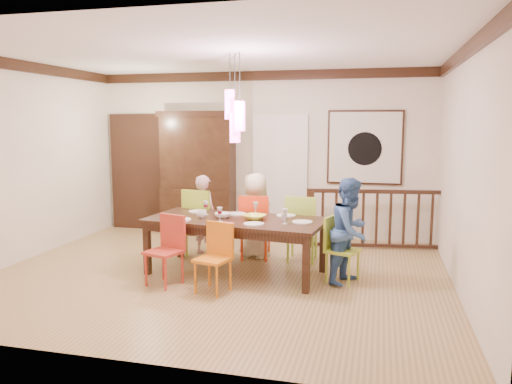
% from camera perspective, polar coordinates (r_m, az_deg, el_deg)
% --- Properties ---
extents(floor, '(6.00, 6.00, 0.00)m').
position_cam_1_polar(floor, '(6.77, -4.38, -9.42)').
color(floor, olive).
rests_on(floor, ground).
extents(ceiling, '(6.00, 6.00, 0.00)m').
position_cam_1_polar(ceiling, '(6.52, -4.67, 15.68)').
color(ceiling, white).
rests_on(ceiling, wall_back).
extents(wall_back, '(6.00, 0.00, 6.00)m').
position_cam_1_polar(wall_back, '(8.89, 0.60, 4.30)').
color(wall_back, beige).
rests_on(wall_back, floor).
extents(wall_left, '(0.00, 5.00, 5.00)m').
position_cam_1_polar(wall_left, '(7.96, -25.48, 3.09)').
color(wall_left, beige).
rests_on(wall_left, floor).
extents(wall_right, '(0.00, 5.00, 5.00)m').
position_cam_1_polar(wall_right, '(6.23, 22.68, 2.08)').
color(wall_right, beige).
rests_on(wall_right, floor).
extents(crown_molding, '(6.00, 5.00, 0.16)m').
position_cam_1_polar(crown_molding, '(6.51, -4.66, 14.99)').
color(crown_molding, black).
rests_on(crown_molding, wall_back).
extents(panel_door, '(1.04, 0.07, 2.24)m').
position_cam_1_polar(panel_door, '(9.72, -13.38, 2.04)').
color(panel_door, black).
rests_on(panel_door, wall_back).
extents(white_doorway, '(0.97, 0.05, 2.22)m').
position_cam_1_polar(white_doorway, '(8.82, 2.76, 1.65)').
color(white_doorway, silver).
rests_on(white_doorway, wall_back).
extents(painting, '(1.25, 0.06, 1.25)m').
position_cam_1_polar(painting, '(8.60, 12.33, 4.99)').
color(painting, black).
rests_on(painting, wall_back).
extents(pendant_cluster, '(0.27, 0.21, 1.14)m').
position_cam_1_polar(pendant_cluster, '(6.53, -2.42, 8.71)').
color(pendant_cluster, '#FF4CAB').
rests_on(pendant_cluster, ceiling).
extents(dining_table, '(2.45, 1.32, 0.75)m').
position_cam_1_polar(dining_table, '(6.67, -2.34, -3.68)').
color(dining_table, black).
rests_on(dining_table, floor).
extents(chair_far_left, '(0.54, 0.54, 1.03)m').
position_cam_1_polar(chair_far_left, '(7.66, -6.08, -2.86)').
color(chair_far_left, '#ABCF32').
rests_on(chair_far_left, floor).
extents(chair_far_mid, '(0.48, 0.48, 0.97)m').
position_cam_1_polar(chair_far_mid, '(7.42, -0.05, -3.42)').
color(chair_far_mid, '#F03711').
rests_on(chair_far_mid, floor).
extents(chair_far_right, '(0.44, 0.44, 0.98)m').
position_cam_1_polar(chair_far_right, '(7.32, 5.33, -3.57)').
color(chair_far_right, '#9FC939').
rests_on(chair_far_right, floor).
extents(chair_near_left, '(0.49, 0.49, 0.87)m').
position_cam_1_polar(chair_near_left, '(6.33, -10.50, -6.10)').
color(chair_near_left, '#BB3424').
rests_on(chair_near_left, floor).
extents(chair_near_mid, '(0.45, 0.45, 0.83)m').
position_cam_1_polar(chair_near_mid, '(6.00, -4.98, -7.03)').
color(chair_near_mid, orange).
rests_on(chair_near_mid, floor).
extents(chair_end_right, '(0.48, 0.48, 0.83)m').
position_cam_1_polar(chair_end_right, '(6.46, 9.90, -5.98)').
color(chair_end_right, '#A6BE2C').
rests_on(chair_end_right, floor).
extents(china_hutch, '(1.40, 0.46, 2.22)m').
position_cam_1_polar(china_hutch, '(9.05, -6.64, 2.18)').
color(china_hutch, black).
rests_on(china_hutch, floor).
extents(balustrade, '(2.25, 0.39, 0.96)m').
position_cam_1_polar(balustrade, '(8.22, 13.62, -2.91)').
color(balustrade, black).
rests_on(balustrade, floor).
extents(person_far_left, '(0.53, 0.44, 1.23)m').
position_cam_1_polar(person_far_left, '(7.66, -5.97, -2.63)').
color(person_far_left, '#EEB5C2').
rests_on(person_far_left, floor).
extents(person_far_mid, '(0.73, 0.61, 1.28)m').
position_cam_1_polar(person_far_mid, '(7.47, -0.07, -2.69)').
color(person_far_mid, beige).
rests_on(person_far_mid, floor).
extents(person_end_right, '(0.73, 0.80, 1.34)m').
position_cam_1_polar(person_end_right, '(6.39, 10.75, -4.38)').
color(person_end_right, '#385F9E').
rests_on(person_end_right, floor).
extents(serving_bowl, '(0.34, 0.34, 0.07)m').
position_cam_1_polar(serving_bowl, '(6.55, -0.15, -2.91)').
color(serving_bowl, gold).
rests_on(serving_bowl, dining_table).
extents(small_bowl, '(0.22, 0.22, 0.07)m').
position_cam_1_polar(small_bowl, '(6.70, -3.82, -2.68)').
color(small_bowl, white).
rests_on(small_bowl, dining_table).
extents(cup_left, '(0.14, 0.14, 0.10)m').
position_cam_1_polar(cup_left, '(6.71, -6.28, -2.58)').
color(cup_left, silver).
rests_on(cup_left, dining_table).
extents(cup_right, '(0.12, 0.12, 0.08)m').
position_cam_1_polar(cup_right, '(6.57, 3.24, -2.84)').
color(cup_right, silver).
rests_on(cup_right, dining_table).
extents(plate_far_left, '(0.26, 0.26, 0.01)m').
position_cam_1_polar(plate_far_left, '(7.19, -6.68, -2.21)').
color(plate_far_left, white).
rests_on(plate_far_left, dining_table).
extents(plate_far_mid, '(0.26, 0.26, 0.01)m').
position_cam_1_polar(plate_far_mid, '(6.96, -2.17, -2.50)').
color(plate_far_mid, white).
rests_on(plate_far_mid, dining_table).
extents(plate_far_right, '(0.26, 0.26, 0.01)m').
position_cam_1_polar(plate_far_right, '(6.84, 3.46, -2.69)').
color(plate_far_right, white).
rests_on(plate_far_right, dining_table).
extents(plate_near_left, '(0.26, 0.26, 0.01)m').
position_cam_1_polar(plate_near_left, '(6.62, -8.55, -3.13)').
color(plate_near_left, white).
rests_on(plate_near_left, dining_table).
extents(plate_near_mid, '(0.26, 0.26, 0.01)m').
position_cam_1_polar(plate_near_mid, '(6.27, -0.25, -3.66)').
color(plate_near_mid, white).
rests_on(plate_near_mid, dining_table).
extents(plate_end_right, '(0.26, 0.26, 0.01)m').
position_cam_1_polar(plate_end_right, '(6.42, 5.33, -3.43)').
color(plate_end_right, white).
rests_on(plate_end_right, dining_table).
extents(wine_glass_a, '(0.08, 0.08, 0.19)m').
position_cam_1_polar(wine_glass_a, '(6.95, -5.76, -1.82)').
color(wine_glass_a, '#590C19').
rests_on(wine_glass_a, dining_table).
extents(wine_glass_b, '(0.08, 0.08, 0.19)m').
position_cam_1_polar(wine_glass_b, '(6.83, -0.04, -1.94)').
color(wine_glass_b, silver).
rests_on(wine_glass_b, dining_table).
extents(wine_glass_c, '(0.08, 0.08, 0.19)m').
position_cam_1_polar(wine_glass_c, '(6.44, -4.17, -2.58)').
color(wine_glass_c, '#590C19').
rests_on(wine_glass_c, dining_table).
extents(wine_glass_d, '(0.08, 0.08, 0.19)m').
position_cam_1_polar(wine_glass_d, '(6.30, 3.32, -2.81)').
color(wine_glass_d, silver).
rests_on(wine_glass_d, dining_table).
extents(napkin, '(0.18, 0.14, 0.01)m').
position_cam_1_polar(napkin, '(6.29, -3.45, -3.64)').
color(napkin, '#D83359').
rests_on(napkin, dining_table).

